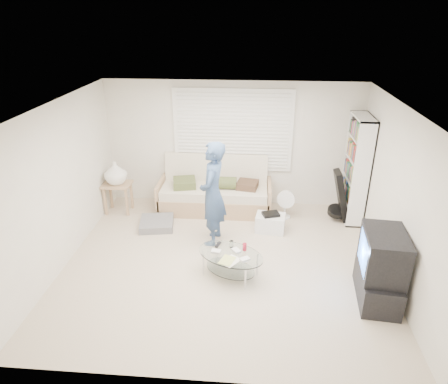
# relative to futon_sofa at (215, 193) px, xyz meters

# --- Properties ---
(ground) EXTENTS (5.00, 5.00, 0.00)m
(ground) POSITION_rel_futon_sofa_xyz_m (0.33, -1.88, -0.36)
(ground) COLOR tan
(ground) RESTS_ON ground
(room_shell) EXTENTS (5.02, 4.52, 2.51)m
(room_shell) POSITION_rel_futon_sofa_xyz_m (0.33, -1.40, 1.27)
(room_shell) COLOR silver
(room_shell) RESTS_ON ground
(window_blinds) EXTENTS (2.32, 0.08, 1.62)m
(window_blinds) POSITION_rel_futon_sofa_xyz_m (0.33, 0.32, 1.19)
(window_blinds) COLOR silver
(window_blinds) RESTS_ON ground
(futon_sofa) EXTENTS (2.22, 0.90, 1.08)m
(futon_sofa) POSITION_rel_futon_sofa_xyz_m (0.00, 0.00, 0.00)
(futon_sofa) COLOR tan
(futon_sofa) RESTS_ON ground
(grey_floor_pillow) EXTENTS (0.69, 0.69, 0.14)m
(grey_floor_pillow) POSITION_rel_futon_sofa_xyz_m (-1.01, -0.82, -0.29)
(grey_floor_pillow) COLOR slate
(grey_floor_pillow) RESTS_ON ground
(side_table) EXTENTS (0.54, 0.43, 1.06)m
(side_table) POSITION_rel_futon_sofa_xyz_m (-1.89, -0.27, 0.43)
(side_table) COLOR tan
(side_table) RESTS_ON ground
(bookshelf) EXTENTS (0.32, 0.84, 2.00)m
(bookshelf) POSITION_rel_futon_sofa_xyz_m (2.65, -0.14, 0.65)
(bookshelf) COLOR white
(bookshelf) RESTS_ON ground
(guitar_case) EXTENTS (0.39, 0.37, 0.99)m
(guitar_case) POSITION_rel_futon_sofa_xyz_m (2.40, -0.29, 0.09)
(guitar_case) COLOR black
(guitar_case) RESTS_ON ground
(floor_fan) EXTENTS (0.36, 0.23, 0.58)m
(floor_fan) POSITION_rel_futon_sofa_xyz_m (1.38, -0.26, -0.02)
(floor_fan) COLOR white
(floor_fan) RESTS_ON ground
(storage_bin) EXTENTS (0.56, 0.43, 0.36)m
(storage_bin) POSITION_rel_futon_sofa_xyz_m (1.09, -0.79, -0.19)
(storage_bin) COLOR white
(storage_bin) RESTS_ON ground
(tv_unit) EXTENTS (0.60, 1.00, 1.04)m
(tv_unit) POSITION_rel_futon_sofa_xyz_m (2.52, -2.56, 0.15)
(tv_unit) COLOR black
(tv_unit) RESTS_ON ground
(coffee_table) EXTENTS (1.21, 1.03, 0.50)m
(coffee_table) POSITION_rel_futon_sofa_xyz_m (0.46, -2.19, -0.05)
(coffee_table) COLOR silver
(coffee_table) RESTS_ON ground
(standing_person) EXTENTS (0.51, 0.71, 1.81)m
(standing_person) POSITION_rel_futon_sofa_xyz_m (0.09, -1.23, 0.55)
(standing_person) COLOR navy
(standing_person) RESTS_ON ground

